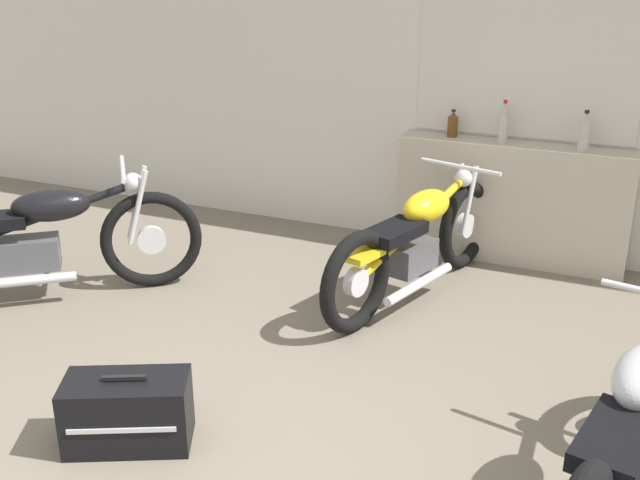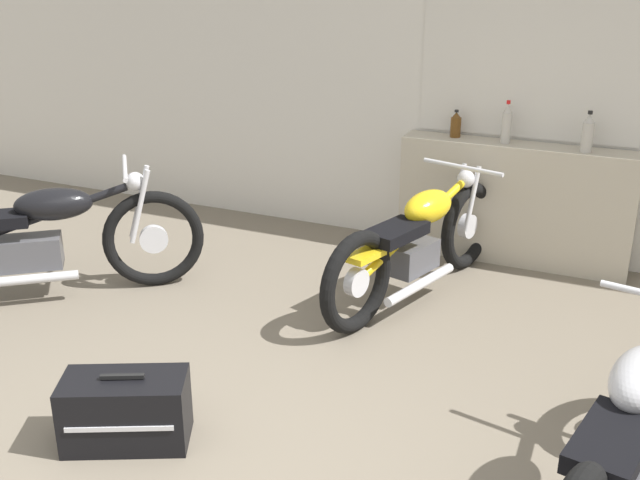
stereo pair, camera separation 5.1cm
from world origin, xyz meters
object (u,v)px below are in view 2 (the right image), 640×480
at_px(bottle_leftmost, 456,125).
at_px(hard_case_black, 126,410).
at_px(motorcycle_yellow, 418,242).
at_px(bottle_left_center, 507,124).
at_px(bottle_center, 588,134).
at_px(motorcycle_black, 39,238).
at_px(motorcycle_silver, 627,439).

xyz_separation_m(bottle_leftmost, hard_case_black, (-0.72, -3.17, -0.85)).
height_order(bottle_leftmost, motorcycle_yellow, bottle_leftmost).
bearing_deg(hard_case_black, bottle_left_center, 70.41).
xyz_separation_m(motorcycle_yellow, hard_case_black, (-0.76, -2.20, -0.23)).
xyz_separation_m(bottle_leftmost, bottle_center, (0.97, -0.07, 0.04)).
distance_m(motorcycle_black, motorcycle_silver, 3.87).
bearing_deg(motorcycle_silver, bottle_leftmost, 118.52).
bearing_deg(bottle_center, motorcycle_yellow, -135.95).
distance_m(motorcycle_yellow, motorcycle_silver, 2.30).
bearing_deg(bottle_leftmost, motorcycle_black, -138.34).
distance_m(motorcycle_yellow, hard_case_black, 2.34).
distance_m(bottle_left_center, motorcycle_black, 3.43).
bearing_deg(motorcycle_yellow, bottle_leftmost, 92.29).
relative_size(bottle_leftmost, bottle_left_center, 0.66).
distance_m(bottle_leftmost, motorcycle_black, 3.15).
distance_m(bottle_center, motorcycle_silver, 2.81).
distance_m(motorcycle_black, hard_case_black, 1.96).
height_order(bottle_left_center, motorcycle_silver, bottle_left_center).
height_order(bottle_left_center, bottle_center, bottle_left_center).
relative_size(bottle_leftmost, motorcycle_silver, 0.10).
relative_size(motorcycle_black, motorcycle_silver, 0.87).
distance_m(bottle_left_center, bottle_center, 0.58).
bearing_deg(bottle_center, motorcycle_silver, -78.91).
xyz_separation_m(bottle_leftmost, motorcycle_yellow, (0.04, -0.97, -0.62)).
relative_size(bottle_leftmost, bottle_center, 0.71).
xyz_separation_m(bottle_leftmost, motorcycle_silver, (1.49, -2.75, -0.62)).
bearing_deg(bottle_leftmost, motorcycle_yellow, -87.71).
xyz_separation_m(motorcycle_black, hard_case_black, (1.59, -1.12, -0.26)).
relative_size(motorcycle_black, motorcycle_yellow, 0.90).
bearing_deg(bottle_center, hard_case_black, -118.61).
relative_size(bottle_left_center, motorcycle_silver, 0.16).
xyz_separation_m(motorcycle_black, motorcycle_silver, (3.81, -0.69, -0.04)).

